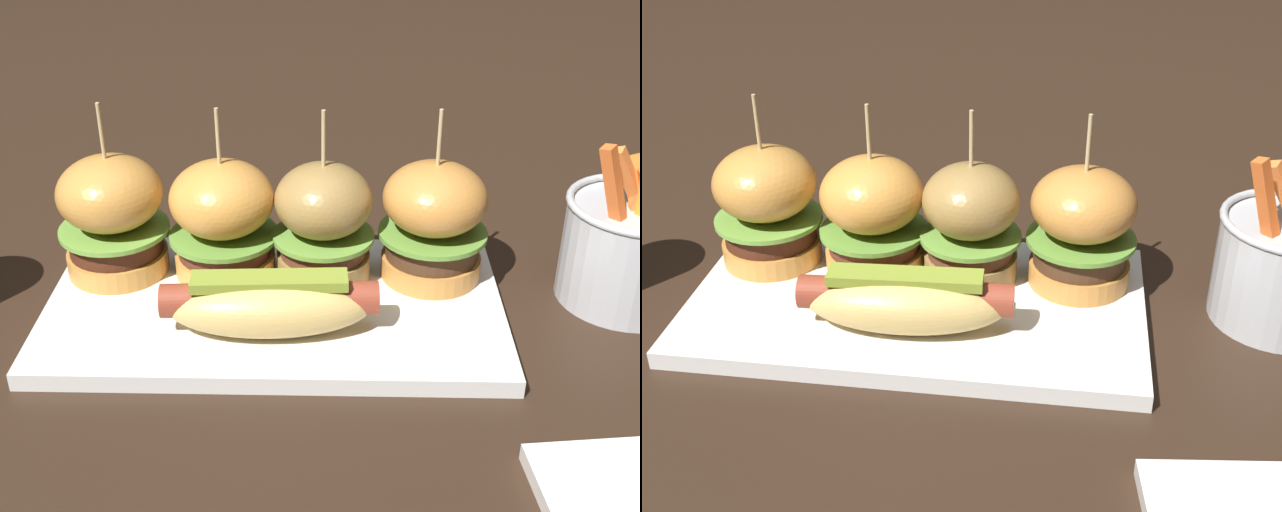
# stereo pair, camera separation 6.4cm
# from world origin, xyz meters

# --- Properties ---
(ground_plane) EXTENTS (3.00, 3.00, 0.00)m
(ground_plane) POSITION_xyz_m (0.00, 0.00, 0.00)
(ground_plane) COLOR black
(platter_main) EXTENTS (0.36, 0.20, 0.01)m
(platter_main) POSITION_xyz_m (0.00, 0.00, 0.01)
(platter_main) COLOR white
(platter_main) RESTS_ON ground
(hot_dog) EXTENTS (0.16, 0.07, 0.05)m
(hot_dog) POSITION_xyz_m (0.00, -0.04, 0.04)
(hot_dog) COLOR tan
(hot_dog) RESTS_ON platter_main
(slider_far_left) EXTENTS (0.09, 0.09, 0.15)m
(slider_far_left) POSITION_xyz_m (-0.13, 0.04, 0.07)
(slider_far_left) COLOR #CA893C
(slider_far_left) RESTS_ON platter_main
(slider_center_left) EXTENTS (0.09, 0.09, 0.14)m
(slider_center_left) POSITION_xyz_m (-0.04, 0.04, 0.06)
(slider_center_left) COLOR gold
(slider_center_left) RESTS_ON platter_main
(slider_center_right) EXTENTS (0.08, 0.08, 0.14)m
(slider_center_right) POSITION_xyz_m (0.04, 0.04, 0.06)
(slider_center_right) COLOR olive
(slider_center_right) RESTS_ON platter_main
(slider_far_right) EXTENTS (0.09, 0.09, 0.14)m
(slider_far_right) POSITION_xyz_m (0.13, 0.04, 0.06)
(slider_far_right) COLOR #C9833A
(slider_far_right) RESTS_ON platter_main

